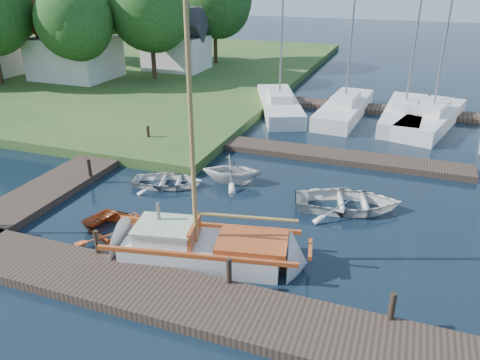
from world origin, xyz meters
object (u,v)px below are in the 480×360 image
(mooring_post_1, at_px, (97,242))
(tree_2, at_px, (74,20))
(tender_b, at_px, (232,168))
(mooring_post_2, at_px, (229,271))
(marina_boat_1, at_px, (345,107))
(tender_c, at_px, (348,199))
(tree_5, at_px, (8,7))
(tender_a, at_px, (167,179))
(marina_boat_3, at_px, (432,117))
(dinghy, at_px, (133,231))
(house_c, at_px, (176,45))
(marina_boat_2, at_px, (404,113))
(mooring_post_3, at_px, (392,306))
(mooring_post_5, at_px, (148,133))
(tree_3, at_px, (150,9))
(house_a, at_px, (74,47))
(sailboat, at_px, (208,251))
(marina_boat_0, at_px, (279,103))
(mooring_post_4, at_px, (89,168))

(mooring_post_1, relative_size, tree_2, 0.10)
(mooring_post_1, height_order, tender_b, tender_b)
(mooring_post_2, bearing_deg, marina_boat_1, 88.84)
(tender_c, height_order, tree_5, tree_5)
(tender_a, bearing_deg, tree_5, 37.39)
(mooring_post_2, bearing_deg, marina_boat_3, 73.48)
(dinghy, bearing_deg, house_c, 37.87)
(marina_boat_1, relative_size, tree_5, 1.24)
(marina_boat_1, bearing_deg, marina_boat_2, -86.37)
(mooring_post_3, relative_size, tender_c, 0.20)
(mooring_post_3, bearing_deg, house_c, 126.53)
(tree_2, bearing_deg, mooring_post_5, -39.45)
(mooring_post_2, bearing_deg, tree_5, 141.51)
(tree_2, bearing_deg, tree_3, 45.00)
(mooring_post_2, height_order, marina_boat_1, marina_boat_1)
(dinghy, distance_m, marina_boat_2, 19.54)
(mooring_post_1, distance_m, house_a, 27.11)
(sailboat, xyz_separation_m, house_a, (-20.28, 19.75, 2.62))
(mooring_post_2, height_order, marina_boat_2, marina_boat_2)
(marina_boat_0, xyz_separation_m, tree_5, (-27.73, 6.42, 4.85))
(mooring_post_2, distance_m, tree_2, 27.64)
(mooring_post_3, distance_m, marina_boat_2, 19.17)
(tree_2, bearing_deg, tree_5, 153.43)
(marina_boat_2, bearing_deg, tender_c, 176.34)
(dinghy, relative_size, tree_3, 0.47)
(tree_2, bearing_deg, dinghy, -48.88)
(marina_boat_2, bearing_deg, mooring_post_5, 129.38)
(dinghy, distance_m, house_a, 26.35)
(tender_b, bearing_deg, tree_2, 42.24)
(tree_2, bearing_deg, mooring_post_4, -51.95)
(tender_c, bearing_deg, tender_b, 66.91)
(tender_a, xyz_separation_m, marina_boat_0, (1.40, 12.78, 0.25))
(mooring_post_1, height_order, tender_a, mooring_post_1)
(house_c, bearing_deg, marina_boat_0, -35.52)
(mooring_post_3, bearing_deg, mooring_post_5, 142.43)
(sailboat, height_order, house_c, sailboat)
(marina_boat_1, relative_size, marina_boat_2, 0.84)
(tender_c, bearing_deg, mooring_post_5, 57.15)
(mooring_post_4, bearing_deg, tender_a, 14.27)
(mooring_post_1, xyz_separation_m, tender_c, (6.99, 6.35, -0.28))
(tender_a, xyz_separation_m, marina_boat_1, (5.56, 13.34, 0.24))
(mooring_post_3, relative_size, marina_boat_1, 0.08)
(tender_a, bearing_deg, marina_boat_3, -56.12)
(mooring_post_3, relative_size, marina_boat_3, 0.06)
(marina_boat_3, relative_size, tree_3, 1.44)
(mooring_post_3, bearing_deg, marina_boat_2, 91.42)
(mooring_post_3, xyz_separation_m, mooring_post_5, (-13.00, 10.00, 0.00))
(tender_b, xyz_separation_m, tree_5, (-28.86, 17.92, 4.73))
(tender_a, bearing_deg, house_c, 9.52)
(dinghy, relative_size, marina_boat_1, 0.41)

